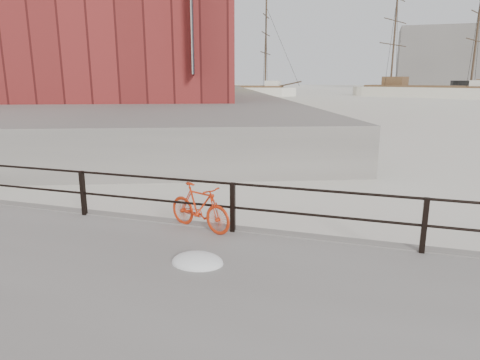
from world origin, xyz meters
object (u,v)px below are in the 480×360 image
Objects in this scene: schooner_left at (238,96)px; workboat_near at (166,110)px; bicycle at (200,207)px; workboat_far at (164,103)px; schooner_mid at (427,97)px.

schooner_left is 36.53m from workboat_near.
workboat_far reaches higher than bicycle.
workboat_near is at bearing -88.99° from schooner_left.
schooner_left is 1.91× the size of workboat_far.
workboat_near and workboat_far have the same top height.
schooner_mid reaches higher than workboat_far.
workboat_far is (-2.17, -25.34, 0.00)m from schooner_left.
workboat_near is 12.50m from workboat_far.
schooner_mid is 46.29m from workboat_far.
bicycle is at bearing -104.60° from workboat_near.
schooner_mid is at bearing 11.40° from workboat_near.
schooner_mid reaches higher than schooner_left.
bicycle is 0.05× the size of schooner_mid.
workboat_near is 0.99× the size of workboat_far.
bicycle is 50.46m from workboat_far.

